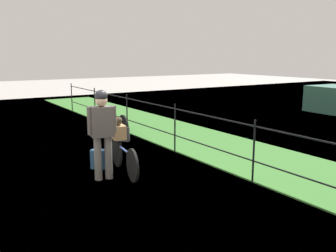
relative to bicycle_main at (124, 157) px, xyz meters
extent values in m
plane|color=#9E9993|center=(0.46, -0.49, -0.33)|extent=(60.00, 60.00, 0.00)
cube|color=#38702D|center=(0.46, 2.94, -0.32)|extent=(27.00, 2.40, 0.03)
cylinder|color=black|center=(-8.54, 1.75, 0.25)|extent=(0.04, 0.04, 1.16)
cylinder|color=black|center=(-5.97, 1.75, 0.25)|extent=(0.04, 0.04, 1.16)
cylinder|color=black|center=(-3.40, 1.75, 0.25)|extent=(0.04, 0.04, 1.16)
cylinder|color=black|center=(-0.83, 1.75, 0.25)|extent=(0.04, 0.04, 1.16)
cylinder|color=black|center=(1.74, 1.75, 0.25)|extent=(0.04, 0.04, 1.16)
cylinder|color=black|center=(0.46, 1.75, 0.07)|extent=(18.00, 0.03, 0.03)
cylinder|color=black|center=(0.46, 1.75, 0.72)|extent=(18.00, 0.03, 0.03)
cylinder|color=black|center=(0.53, -0.08, -0.02)|extent=(0.63, 0.14, 0.63)
cylinder|color=black|center=(-0.49, 0.08, -0.02)|extent=(0.63, 0.14, 0.63)
cylinder|color=#3D569E|center=(0.02, 0.00, 0.15)|extent=(0.80, 0.17, 0.04)
cube|color=black|center=(-0.37, 0.06, 0.19)|extent=(0.21, 0.12, 0.06)
cube|color=slate|center=(-0.37, 0.06, 0.28)|extent=(0.38, 0.21, 0.02)
cube|color=#A87F51|center=(-0.37, 0.06, 0.43)|extent=(0.43, 0.30, 0.28)
ellipsoid|color=#4C3D2D|center=(-0.37, 0.06, 0.64)|extent=(0.30, 0.18, 0.13)
sphere|color=#4C3D2D|center=(-0.25, 0.04, 0.70)|extent=(0.11, 0.11, 0.11)
cylinder|color=slate|center=(0.11, -0.37, 0.08)|extent=(0.14, 0.14, 0.82)
cylinder|color=slate|center=(0.08, -0.57, 0.08)|extent=(0.14, 0.14, 0.82)
cube|color=#4C4742|center=(0.10, -0.47, 0.77)|extent=(0.32, 0.44, 0.56)
cylinder|color=#4C4742|center=(0.13, -0.25, 0.80)|extent=(0.10, 0.10, 0.50)
cylinder|color=#4C4742|center=(0.07, -0.69, 0.80)|extent=(0.10, 0.10, 0.50)
sphere|color=tan|center=(0.10, -0.47, 1.16)|extent=(0.22, 0.22, 0.22)
sphere|color=black|center=(0.10, -0.47, 1.23)|extent=(0.23, 0.23, 0.23)
cube|color=#28517A|center=(-0.56, -0.31, -0.13)|extent=(0.33, 0.30, 0.40)
cylinder|color=#38383D|center=(-2.46, 1.25, -0.14)|extent=(0.20, 0.20, 0.39)
cylinder|color=black|center=(-2.78, 1.33, 0.00)|extent=(0.67, 0.08, 0.67)
cylinder|color=black|center=(-3.78, 1.38, 0.00)|extent=(0.67, 0.08, 0.67)
cylinder|color=#9E2D2D|center=(-3.28, 1.35, 0.19)|extent=(0.78, 0.08, 0.04)
cube|color=black|center=(-3.66, 1.37, 0.24)|extent=(0.20, 0.10, 0.06)
cube|color=slate|center=(-3.66, 1.37, 0.33)|extent=(0.37, 0.18, 0.02)
camera|label=1|loc=(6.28, -2.99, 1.96)|focal=39.02mm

